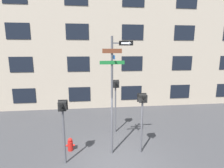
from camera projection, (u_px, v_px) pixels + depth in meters
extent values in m
plane|color=#38383A|center=(119.00, 162.00, 7.03)|extent=(60.00, 60.00, 0.00)
cube|color=tan|center=(105.00, 32.00, 12.87)|extent=(24.00, 0.60, 11.43)
cube|color=black|center=(24.00, 96.00, 12.78)|extent=(1.61, 0.03, 1.09)
cube|color=black|center=(80.00, 94.00, 13.22)|extent=(1.61, 0.03, 1.09)
cube|color=black|center=(131.00, 93.00, 13.66)|extent=(1.61, 0.03, 1.09)
cube|color=black|center=(180.00, 91.00, 14.09)|extent=(1.61, 0.03, 1.09)
cube|color=black|center=(21.00, 65.00, 12.34)|extent=(1.61, 0.03, 1.09)
cube|color=black|center=(78.00, 64.00, 12.78)|extent=(1.61, 0.03, 1.09)
cube|color=black|center=(132.00, 64.00, 13.21)|extent=(1.61, 0.03, 1.09)
cube|color=black|center=(182.00, 63.00, 13.65)|extent=(1.61, 0.03, 1.09)
cube|color=black|center=(18.00, 31.00, 11.90)|extent=(1.61, 0.03, 1.09)
cube|color=black|center=(77.00, 32.00, 12.34)|extent=(1.61, 0.03, 1.09)
cube|color=black|center=(133.00, 32.00, 12.77)|extent=(1.61, 0.03, 1.09)
cube|color=black|center=(184.00, 33.00, 13.21)|extent=(1.61, 0.03, 1.09)
cube|color=black|center=(187.00, 1.00, 12.77)|extent=(1.61, 0.03, 1.09)
cylinder|color=#4C4C51|center=(112.00, 98.00, 7.19)|extent=(0.09, 0.09, 4.98)
cube|color=#4C4C51|center=(119.00, 43.00, 6.79)|extent=(0.55, 0.05, 0.05)
cube|color=brown|center=(112.00, 51.00, 6.76)|extent=(0.76, 0.02, 0.17)
cube|color=#14478C|center=(114.00, 57.00, 6.87)|extent=(0.02, 0.79, 0.15)
cube|color=#196B2D|center=(112.00, 63.00, 6.85)|extent=(0.98, 0.02, 0.14)
cube|color=black|center=(126.00, 43.00, 6.81)|extent=(0.56, 0.02, 0.18)
cube|color=white|center=(125.00, 43.00, 6.79)|extent=(0.32, 0.01, 0.07)
cone|color=white|center=(130.00, 43.00, 6.81)|extent=(0.10, 0.14, 0.14)
cylinder|color=#4C4C51|center=(64.00, 137.00, 6.78)|extent=(0.08, 0.08, 2.22)
cube|color=black|center=(62.00, 106.00, 6.54)|extent=(0.30, 0.26, 0.34)
cube|color=black|center=(63.00, 105.00, 6.67)|extent=(0.36, 0.02, 0.40)
cylinder|color=black|center=(61.00, 106.00, 6.34)|extent=(0.12, 0.12, 0.12)
cylinder|color=black|center=(62.00, 110.00, 6.37)|extent=(0.12, 0.12, 0.12)
cylinder|color=orange|center=(62.00, 105.00, 6.39)|extent=(0.10, 0.01, 0.10)
cylinder|color=#4C4C51|center=(142.00, 128.00, 7.52)|extent=(0.08, 0.08, 2.31)
cube|color=black|center=(143.00, 98.00, 7.27)|extent=(0.33, 0.26, 0.32)
cube|color=black|center=(142.00, 97.00, 7.40)|extent=(0.39, 0.02, 0.38)
cylinder|color=black|center=(144.00, 98.00, 7.07)|extent=(0.11, 0.12, 0.11)
cylinder|color=black|center=(144.00, 101.00, 7.10)|extent=(0.11, 0.12, 0.11)
cylinder|color=silver|center=(144.00, 98.00, 7.12)|extent=(0.09, 0.01, 0.09)
cylinder|color=#4C4C51|center=(115.00, 110.00, 9.40)|extent=(0.08, 0.08, 2.52)
cube|color=black|center=(115.00, 84.00, 9.12)|extent=(0.36, 0.26, 0.35)
cube|color=black|center=(115.00, 84.00, 9.26)|extent=(0.42, 0.02, 0.41)
cylinder|color=black|center=(116.00, 83.00, 8.92)|extent=(0.12, 0.12, 0.12)
cylinder|color=black|center=(116.00, 86.00, 8.95)|extent=(0.12, 0.12, 0.12)
cylinder|color=#EA4C14|center=(116.00, 83.00, 8.97)|extent=(0.10, 0.01, 0.10)
cylinder|color=red|center=(70.00, 146.00, 7.84)|extent=(0.23, 0.23, 0.43)
sphere|color=red|center=(70.00, 140.00, 7.78)|extent=(0.20, 0.20, 0.20)
cylinder|color=red|center=(67.00, 146.00, 7.81)|extent=(0.08, 0.08, 0.08)
cylinder|color=red|center=(74.00, 145.00, 7.85)|extent=(0.08, 0.08, 0.08)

